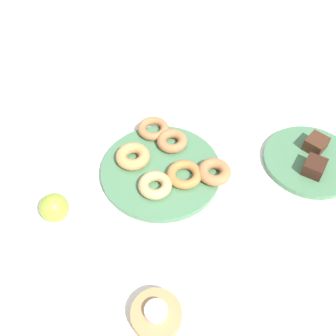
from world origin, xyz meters
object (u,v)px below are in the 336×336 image
Objects in this scene: brownie_near at (316,144)px; candle_holder at (156,315)px; donut_0 at (172,141)px; donut_5 at (153,128)px; donut_2 at (214,172)px; brownie_far at (314,167)px; donut_4 at (155,185)px; tealight at (156,311)px; apple at (54,208)px; donut_3 at (184,174)px; cake_plate at (310,161)px; donut_plate at (161,170)px; donut_1 at (133,156)px.

brownie_near is 0.62m from candle_holder.
brownie_near is 0.53× the size of candle_holder.
donut_0 is 0.95× the size of donut_5.
donut_0 reaches higher than donut_5.
donut_2 is 0.38m from candle_holder.
brownie_near is at bearing -143.97° from brownie_far.
donut_5 is (-0.12, -0.16, -0.00)m from donut_4.
donut_2 is 0.98× the size of donut_5.
tealight is at bearing 4.89° from brownie_far.
apple is at bearing 11.89° from donut_5.
apple is (0.23, -0.09, 0.00)m from donut_4.
apple is (0.31, -0.11, 0.01)m from donut_3.
cake_plate is 0.05m from brownie_near.
candle_holder is 0.35m from apple.
brownie_far is at bearing 127.42° from donut_0.
donut_5 is 0.44m from brownie_far.
donut_plate is 5.71× the size of brownie_near.
tealight is (0.61, 0.10, 0.00)m from brownie_near.
donut_4 is 0.97× the size of donut_5.
donut_plate is 0.40m from cake_plate.
brownie_far is (-0.21, 0.15, 0.00)m from donut_2.
donut_1 is 0.41m from candle_holder.
brownie_far is 0.54m from candle_holder.
donut_0 is at bearing -147.11° from donut_plate.
cake_plate is at bearing -135.00° from brownie_far.
brownie_far is at bearing 36.03° from brownie_near.
donut_0 reaches higher than donut_3.
donut_2 is at bearing -149.61° from candle_holder.
donut_0 is 0.37m from cake_plate.
tealight is at bearing 30.39° from donut_2.
tealight is (0.54, 0.05, 0.00)m from brownie_far.
donut_3 is 0.35m from candle_holder.
brownie_near is at bearing -171.08° from candle_holder.
apple reaches higher than donut_2.
donut_1 is (0.04, -0.07, 0.02)m from donut_plate.
brownie_far is (0.07, 0.05, 0.00)m from brownie_near.
donut_0 is 0.07m from donut_5.
donut_3 is at bearing -138.51° from candle_holder.
donut_5 is at bearing -51.50° from cake_plate.
brownie_far is (-0.34, 0.32, 0.00)m from donut_1.
donut_1 is 1.63× the size of brownie_far.
candle_holder is 1.48× the size of apple.
brownie_far is (-0.30, 0.25, 0.03)m from donut_plate.
donut_1 is at bearing -118.42° from tealight.
donut_2 is 0.83× the size of candle_holder.
donut_3 is at bearing 118.44° from donut_1.
donut_4 is at bearing -12.33° from donut_3.
donut_2 is at bearing 96.54° from donut_0.
candle_holder is (0.61, 0.10, -0.02)m from brownie_near.
donut_1 is at bearing -9.20° from donut_0.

